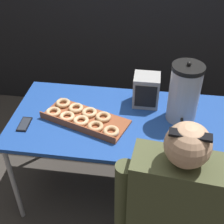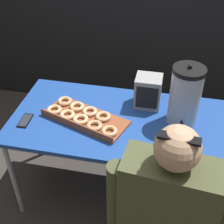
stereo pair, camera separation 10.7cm
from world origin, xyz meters
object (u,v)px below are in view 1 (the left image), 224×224
Objects in this scene: donut_box at (83,118)px; person_seated at (172,223)px; cell_phone at (24,124)px; space_heater at (146,90)px; coffee_urn at (184,93)px.

person_seated is at bearing -25.85° from donut_box.
donut_box is 0.39m from cell_phone.
person_seated is (0.20, -0.85, -0.26)m from space_heater.
space_heater is at bearing 22.60° from cell_phone.
person_seated is (-0.05, -0.72, -0.35)m from coffee_urn.
person_seated reaches higher than donut_box.
donut_box is 0.86m from person_seated.
coffee_urn is at bearing 10.42° from cell_phone.
donut_box is 1.45× the size of coffee_urn.
coffee_urn is 0.80m from person_seated.
cell_phone is 0.11× the size of person_seated.
person_seated is at bearing -29.00° from cell_phone.
coffee_urn is 0.29m from space_heater.
coffee_urn is (0.64, 0.12, 0.18)m from donut_box.
cell_phone is 1.10m from person_seated.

